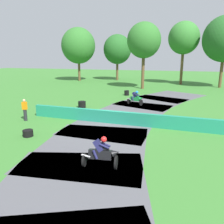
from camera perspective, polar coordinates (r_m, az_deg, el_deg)
The scene contains 14 objects.
ground_plane at distance 16.40m, azimuth 0.20°, elevation -2.81°, with size 120.00×120.00×0.00m, color #38752D.
track_asphalt at distance 16.03m, azimuth 4.80°, elevation -3.24°, with size 10.83×34.49×0.01m.
safety_barrier at distance 15.46m, azimuth 17.29°, elevation -2.77°, with size 0.30×22.50×0.90m, color #1E8466.
motorcycle_lead_green at distance 22.46m, azimuth 5.97°, elevation 3.45°, with size 1.71×1.16×1.42m.
motorcycle_chase_black at distance 9.97m, azimuth -2.54°, elevation -10.22°, with size 1.68×0.86×1.43m.
tire_stack_near at distance 27.84m, azimuth 3.69°, elevation 4.79°, with size 0.57×0.57×0.60m.
tire_stack_mid_a at distance 21.37m, azimuth -7.53°, elevation 1.88°, with size 0.69×0.69×0.60m.
tire_stack_mid_b at distance 14.63m, azimuth -20.31°, elevation -4.99°, with size 0.61×0.61×0.40m.
track_marshal at distance 18.02m, azimuth -20.99°, elevation 0.48°, with size 0.34×0.24×1.63m.
traffic_cone at distance 16.69m, azimuth 18.06°, elevation -2.43°, with size 0.28×0.28×0.44m, color orange.
tree_far_left at distance 45.13m, azimuth 1.35°, elevation 15.41°, with size 5.29×5.29×8.65m.
tree_mid_rise at distance 44.46m, azimuth -8.43°, elevation 16.09°, with size 6.26×6.26×9.77m.
tree_behind_barrier at distance 40.10m, azimuth 17.56°, elevation 17.23°, with size 4.93×4.93×10.06m.
tree_distant at distance 33.56m, azimuth 8.01°, elevation 17.31°, with size 4.71×4.71×9.27m.
Camera 1 is at (4.30, -15.10, 4.74)m, focal length 36.51 mm.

